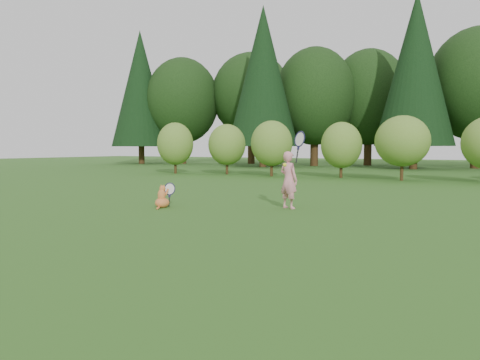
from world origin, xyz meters
The scene contains 6 objects.
ground centered at (0.00, 0.00, 0.00)m, with size 100.00×100.00×0.00m, color #2B5919.
shrub_row centered at (0.00, 13.00, 1.40)m, with size 28.00×3.00×2.80m, color olive, non-canonical shape.
woodland_backdrop centered at (0.00, 23.00, 7.50)m, with size 48.00×10.00×15.00m, color black, non-canonical shape.
child centered at (0.93, 1.82, 0.69)m, with size 0.79×0.54×1.98m.
cat centered at (-1.76, 0.56, 0.28)m, with size 0.41×0.79×0.73m.
tennis_ball centered at (1.45, 0.37, 1.07)m, with size 0.08×0.08×0.08m.
Camera 1 is at (5.16, -8.11, 1.41)m, focal length 35.00 mm.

